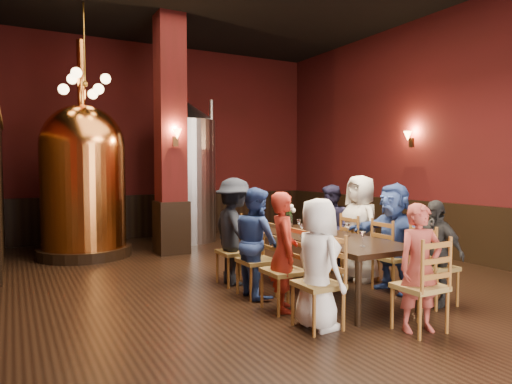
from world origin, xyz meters
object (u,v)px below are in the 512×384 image
person_0 (318,264)px  copper_kettle (83,179)px  person_1 (284,251)px  steel_vessel (187,172)px  rose_vase (289,211)px  dining_table (326,241)px  person_2 (257,242)px

person_0 → copper_kettle: bearing=15.6°
person_1 → copper_kettle: bearing=41.7°
person_0 → steel_vessel: steel_vessel is taller
person_1 → rose_vase: person_1 is taller
dining_table → steel_vessel: bearing=92.1°
person_0 → rose_vase: person_0 is taller
dining_table → person_1: 0.91m
person_1 → steel_vessel: size_ratio=0.44×
steel_vessel → person_0: bearing=-96.8°
person_2 → copper_kettle: copper_kettle is taller
copper_kettle → steel_vessel: copper_kettle is taller
dining_table → person_1: size_ratio=1.76×
dining_table → person_2: bearing=158.8°
person_1 → person_2: size_ratio=0.98×
copper_kettle → dining_table: bearing=-59.4°
person_1 → copper_kettle: (-1.57, 4.42, 0.75)m
dining_table → copper_kettle: 4.82m
person_0 → copper_kettle: copper_kettle is taller
person_0 → person_2: person_2 is taller
person_2 → steel_vessel: 4.68m
person_2 → rose_vase: 1.16m
dining_table → steel_vessel: size_ratio=0.78×
person_0 → copper_kettle: 5.38m
person_2 → person_0: bearing=-177.9°
dining_table → rose_vase: 1.04m
person_0 → person_1: bearing=-1.8°
person_0 → person_1: (0.00, 0.67, 0.02)m
person_2 → steel_vessel: size_ratio=0.45×
rose_vase → copper_kettle: bearing=128.7°
dining_table → person_1: person_1 is taller
rose_vase → person_0: bearing=-114.7°
dining_table → person_2: 0.91m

